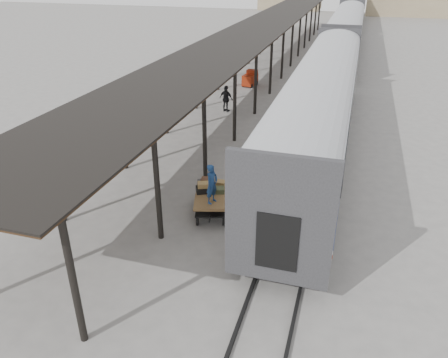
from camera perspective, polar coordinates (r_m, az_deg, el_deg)
ground at (r=17.39m, az=-1.42°, el=-4.80°), size 160.00×160.00×0.00m
train at (r=48.31m, az=15.62°, el=18.20°), size 3.45×76.01×4.01m
canopy at (r=39.25m, az=4.99°, el=19.18°), size 4.90×64.30×4.15m
rails at (r=48.93m, az=15.26°, el=15.19°), size 1.54×150.00×0.12m
baggage_cart at (r=17.29m, az=-1.67°, el=-2.50°), size 1.86×2.65×0.86m
suitcase_stack at (r=17.44m, az=-2.01°, el=-0.87°), size 1.32×1.28×0.43m
luggage_tug at (r=35.89m, az=3.45°, el=12.93°), size 1.10×1.53×1.23m
porter at (r=16.21m, az=-1.59°, el=-0.66°), size 0.53×0.65×1.55m
pedestrian at (r=29.33m, az=0.29°, el=10.45°), size 1.11×0.74×1.75m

